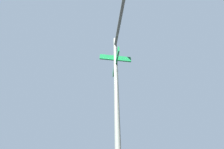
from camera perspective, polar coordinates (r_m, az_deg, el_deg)
The scene contains 1 object.
traffic_signal_near at distance 2.94m, azimuth 4.97°, elevation 15.09°, with size 2.36×1.95×5.35m.
Camera 1 is at (-4.63, -5.45, 1.37)m, focal length 20.01 mm.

